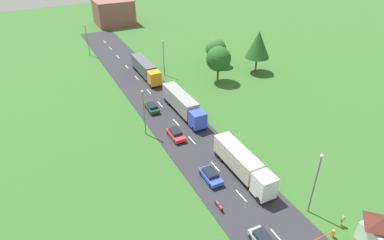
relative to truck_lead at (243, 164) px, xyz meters
The scene contains 21 objects.
road 10.38m from the truck_lead, 103.64° to the left, with size 10.00×140.00×0.06m, color #2B2B30.
lane_marking_centre 8.00m from the truck_lead, 108.07° to the left, with size 0.16×124.07×0.01m.
truck_lead is the anchor object (origin of this frame).
truck_second 19.50m from the truck_lead, 89.81° to the left, with size 2.55×13.70×3.71m.
truck_third 38.74m from the truck_lead, 90.34° to the left, with size 2.60×13.60×3.58m.
car_second 4.76m from the truck_lead, 164.15° to the left, with size 1.94×4.10×1.39m.
car_third 13.65m from the truck_lead, 109.04° to the left, with size 1.89×4.15×1.41m.
car_fourth 23.71m from the truck_lead, 101.35° to the left, with size 1.94×4.31×1.42m.
motorcycle_courier 7.47m from the truck_lead, 147.50° to the right, with size 0.28×1.94×0.91m.
guard_booth 17.36m from the truck_lead, 66.71° to the right, with size 3.30×3.17×3.46m.
barrier_gate 13.73m from the truck_lead, 79.84° to the right, with size 4.64×0.28×1.05m.
person_lead 17.01m from the truck_lead, 69.37° to the right, with size 0.38×0.22×1.62m.
person_second 13.90m from the truck_lead, 67.15° to the right, with size 0.38×0.22×1.62m.
lamppost_lead 10.30m from the truck_lead, 69.20° to the right, with size 0.36×0.36×8.82m.
lamppost_second 18.49m from the truck_lead, 117.57° to the left, with size 0.36×0.36×8.23m.
lamppost_third 38.08m from the truck_lead, 83.98° to the left, with size 0.36×0.36×8.31m.
lamppost_fourth 59.86m from the truck_lead, 98.45° to the left, with size 0.36×0.36×8.38m.
tree_oak 41.81m from the truck_lead, 64.81° to the left, with size 5.10×5.10×6.78m.
tree_birch 38.54m from the truck_lead, 50.91° to the left, with size 5.65×5.65×9.88m.
tree_maple 32.26m from the truck_lead, 65.44° to the left, with size 5.47×5.47×8.02m.
distant_building 86.85m from the truck_lead, 86.14° to the left, with size 12.32×10.81×8.18m, color brown.
Camera 1 is at (-20.04, -13.95, 30.92)m, focal length 30.68 mm.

